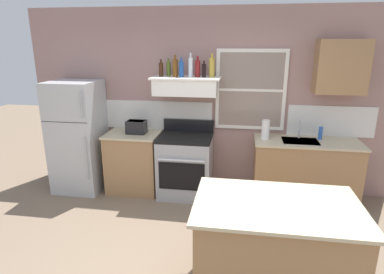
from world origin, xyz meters
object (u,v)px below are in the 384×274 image
object	(u,v)px
bottle_red_label_wine	(198,68)
dish_soap_bottle	(320,133)
bottle_brown_stout	(161,69)
bottle_clear_tall	(191,67)
kitchen_island	(274,250)
toaster	(136,127)
bottle_olive_oil_square	(169,69)
stove_range	(186,165)
refrigerator	(78,137)
bottle_balsamic_dark	(204,70)
paper_towel_roll	(266,130)
bottle_amber_wine	(175,68)
bottle_champagne_gold_foil	(212,67)
bottle_blue_liqueur	(181,69)

from	to	relation	value
bottle_red_label_wine	dish_soap_bottle	xyz separation A→B (m)	(1.72, 0.03, -0.86)
bottle_brown_stout	dish_soap_bottle	distance (m)	2.39
dish_soap_bottle	bottle_red_label_wine	bearing A→B (deg)	-179.04
bottle_clear_tall	kitchen_island	distance (m)	2.65
toaster	bottle_olive_oil_square	size ratio (longest dim) A/B	1.18
stove_range	kitchen_island	size ratio (longest dim) A/B	0.78
refrigerator	dish_soap_bottle	distance (m)	3.54
toaster	bottle_clear_tall	bearing A→B (deg)	4.09
bottle_clear_tall	bottle_balsamic_dark	world-z (taller)	bottle_clear_tall
paper_towel_roll	bottle_amber_wine	bearing A→B (deg)	178.48
dish_soap_bottle	kitchen_island	bearing A→B (deg)	-110.84
bottle_champagne_gold_foil	paper_towel_roll	distance (m)	1.14
bottle_blue_liqueur	bottle_red_label_wine	xyz separation A→B (m)	(0.22, 0.07, 0.01)
toaster	bottle_blue_liqueur	size ratio (longest dim) A/B	1.10
bottle_olive_oil_square	bottle_amber_wine	xyz separation A→B (m)	(0.11, -0.07, 0.02)
toaster	bottle_blue_liqueur	distance (m)	1.09
toaster	kitchen_island	xyz separation A→B (m)	(1.86, -1.91, -0.55)
bottle_brown_stout	bottle_clear_tall	xyz separation A→B (m)	(0.42, 0.01, 0.04)
toaster	bottle_brown_stout	xyz separation A→B (m)	(0.39, 0.05, 0.84)
bottle_blue_liqueur	kitchen_island	size ratio (longest dim) A/B	0.19
bottle_clear_tall	dish_soap_bottle	distance (m)	2.02
bottle_olive_oil_square	bottle_blue_liqueur	world-z (taller)	bottle_blue_liqueur
bottle_olive_oil_square	bottle_amber_wine	bearing A→B (deg)	-32.92
stove_range	bottle_brown_stout	world-z (taller)	bottle_brown_stout
refrigerator	bottle_red_label_wine	xyz separation A→B (m)	(1.81, 0.13, 1.03)
bottle_clear_tall	dish_soap_bottle	bearing A→B (deg)	1.19
bottle_clear_tall	bottle_champagne_gold_foil	bearing A→B (deg)	5.72
bottle_amber_wine	kitchen_island	distance (m)	2.71
stove_range	dish_soap_bottle	bearing A→B (deg)	4.18
bottle_olive_oil_square	bottle_balsamic_dark	world-z (taller)	bottle_olive_oil_square
bottle_brown_stout	kitchen_island	xyz separation A→B (m)	(1.47, -1.96, -1.39)
bottle_olive_oil_square	bottle_balsamic_dark	distance (m)	0.51
kitchen_island	dish_soap_bottle	bearing A→B (deg)	69.16
bottle_champagne_gold_foil	kitchen_island	xyz separation A→B (m)	(0.76, -2.00, -1.42)
bottle_amber_wine	dish_soap_bottle	distance (m)	2.21
bottle_blue_liqueur	paper_towel_roll	bearing A→B (deg)	-0.26
bottle_red_label_wine	bottle_champagne_gold_foil	world-z (taller)	bottle_champagne_gold_foil
bottle_olive_oil_square	bottle_blue_liqueur	xyz separation A→B (m)	(0.20, -0.10, 0.01)
bottle_brown_stout	dish_soap_bottle	size ratio (longest dim) A/B	1.33
toaster	bottle_olive_oil_square	xyz separation A→B (m)	(0.48, 0.10, 0.84)
bottle_balsamic_dark	bottle_clear_tall	bearing A→B (deg)	177.36
bottle_balsamic_dark	bottle_champagne_gold_foil	world-z (taller)	bottle_champagne_gold_foil
refrigerator	stove_range	distance (m)	1.69
bottle_champagne_gold_foil	dish_soap_bottle	bearing A→B (deg)	0.32
refrigerator	stove_range	world-z (taller)	refrigerator
stove_range	paper_towel_roll	bearing A→B (deg)	1.90
bottle_clear_tall	kitchen_island	size ratio (longest dim) A/B	0.23
bottle_champagne_gold_foil	kitchen_island	size ratio (longest dim) A/B	0.23
toaster	dish_soap_bottle	size ratio (longest dim) A/B	1.65
bottle_balsamic_dark	paper_towel_roll	size ratio (longest dim) A/B	0.83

